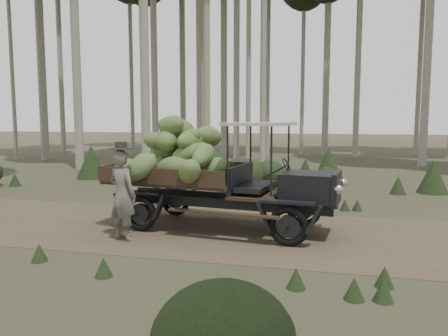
% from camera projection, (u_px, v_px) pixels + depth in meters
% --- Properties ---
extents(ground, '(120.00, 120.00, 0.00)m').
position_uv_depth(ground, '(309.00, 237.00, 8.61)').
color(ground, '#473D2B').
rests_on(ground, ground).
extents(dirt_track, '(70.00, 4.00, 0.01)m').
position_uv_depth(dirt_track, '(309.00, 236.00, 8.61)').
color(dirt_track, brown).
rests_on(dirt_track, ground).
extents(banana_truck, '(5.06, 2.57, 2.46)m').
position_uv_depth(banana_truck, '(197.00, 163.00, 9.20)').
color(banana_truck, black).
rests_on(banana_truck, ground).
extents(farmer, '(0.74, 0.61, 1.89)m').
position_uv_depth(farmer, '(122.00, 194.00, 8.29)').
color(farmer, '#62605A').
rests_on(farmer, ground).
extents(undergrowth, '(24.28, 20.86, 1.37)m').
position_uv_depth(undergrowth, '(324.00, 202.00, 9.28)').
color(undergrowth, '#233319').
rests_on(undergrowth, ground).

